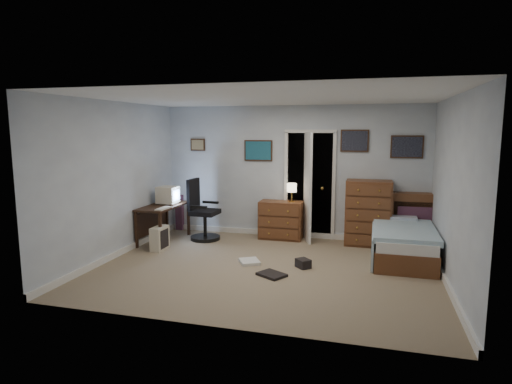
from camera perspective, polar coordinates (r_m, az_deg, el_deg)
floor at (r=6.49m, az=1.35°, el=-10.20°), size 5.00×4.00×0.02m
computer_desk at (r=8.09m, az=-12.73°, el=-2.78°), size 0.57×1.19×0.68m
crt_monitor at (r=8.12m, az=-11.67°, el=-0.39°), size 0.36×0.33×0.33m
keyboard at (r=7.63m, az=-12.27°, el=-2.15°), size 0.14×0.36×0.02m
pc_tower at (r=7.55m, az=-12.72°, el=-6.04°), size 0.20×0.38×0.41m
office_chair at (r=8.08m, az=-7.23°, el=-3.22°), size 0.58×0.58×1.14m
media_stack at (r=8.96m, az=-10.10°, el=-2.66°), size 0.15×0.15×0.72m
low_dresser at (r=8.10m, az=3.34°, el=-3.75°), size 0.81×0.41×0.71m
table_lamp at (r=7.96m, az=4.79°, el=0.49°), size 0.18×0.18×0.35m
doorway at (r=8.39m, az=7.42°, el=1.09°), size 0.96×1.12×2.05m
tall_dresser at (r=7.87m, az=14.73°, el=-2.72°), size 0.79×0.47×1.16m
headboard_bookcase at (r=8.04m, az=21.24°, el=-3.33°), size 1.07×0.31×0.95m
bed at (r=7.23m, az=18.95°, el=-6.38°), size 0.96×1.77×0.58m
wall_posters at (r=8.01m, az=8.81°, el=6.06°), size 4.38×0.04×0.60m
floor_clutter at (r=6.47m, az=2.57°, el=-9.83°), size 1.17×0.91×0.13m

